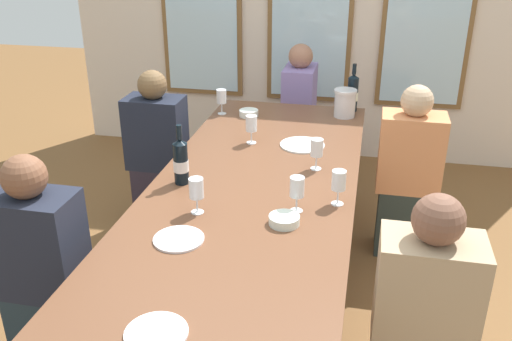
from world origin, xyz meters
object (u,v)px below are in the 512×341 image
at_px(white_plate_1, 156,333).
at_px(tasting_bowl_0, 249,113).
at_px(seated_person_2, 43,276).
at_px(seated_person_4, 299,116).
at_px(wine_glass_4, 317,149).
at_px(wine_glass_1, 339,181).
at_px(wine_glass_3, 297,189).
at_px(wine_glass_5, 251,124).
at_px(dining_table, 254,193).
at_px(wine_glass_2, 196,189).
at_px(wine_bottle_0, 353,93).
at_px(tasting_bowl_1, 284,220).
at_px(seated_person_0, 158,155).
at_px(seated_person_3, 421,329).
at_px(wine_glass_0, 221,97).
at_px(seated_person_1, 408,177).
at_px(white_plate_0, 302,145).
at_px(white_plate_2, 179,239).
at_px(wine_bottle_1, 181,161).
at_px(metal_pitcher, 345,103).

xyz_separation_m(white_plate_1, tasting_bowl_0, (-0.18, 2.22, 0.02)).
bearing_deg(seated_person_2, seated_person_4, 71.28).
bearing_deg(wine_glass_4, white_plate_1, -104.43).
xyz_separation_m(wine_glass_1, seated_person_4, (-0.44, 1.87, -0.34)).
distance_m(wine_glass_3, wine_glass_5, 0.89).
bearing_deg(dining_table, wine_glass_2, -117.37).
distance_m(wine_bottle_0, tasting_bowl_1, 1.70).
height_order(wine_glass_1, wine_glass_4, same).
bearing_deg(white_plate_1, seated_person_4, 88.53).
relative_size(seated_person_0, seated_person_3, 1.00).
bearing_deg(white_plate_1, tasting_bowl_1, 69.81).
bearing_deg(wine_glass_0, seated_person_1, -14.47).
bearing_deg(dining_table, seated_person_1, 40.78).
bearing_deg(white_plate_0, white_plate_2, -107.52).
bearing_deg(wine_glass_3, dining_table, 134.31).
distance_m(dining_table, wine_glass_1, 0.50).
relative_size(tasting_bowl_1, seated_person_1, 0.13).
xyz_separation_m(wine_bottle_0, tasting_bowl_1, (-0.21, -1.68, -0.11)).
xyz_separation_m(seated_person_0, seated_person_3, (1.64, -1.43, 0.00)).
xyz_separation_m(wine_bottle_1, wine_glass_5, (0.23, 0.62, 0.00)).
bearing_deg(seated_person_4, tasting_bowl_1, -84.05).
xyz_separation_m(tasting_bowl_1, wine_glass_3, (0.04, 0.13, 0.10)).
bearing_deg(white_plate_2, seated_person_3, -5.82).
distance_m(white_plate_0, wine_glass_0, 0.80).
distance_m(wine_bottle_0, seated_person_4, 0.69).
xyz_separation_m(dining_table, wine_bottle_0, (0.43, 1.29, 0.19)).
xyz_separation_m(white_plate_2, wine_glass_4, (0.49, 0.85, 0.11)).
distance_m(tasting_bowl_1, wine_glass_3, 0.17).
height_order(dining_table, wine_glass_1, wine_glass_1).
height_order(wine_glass_5, seated_person_2, seated_person_2).
xyz_separation_m(wine_glass_0, seated_person_4, (0.45, 0.68, -0.34)).
bearing_deg(white_plate_1, wine_glass_4, 75.57).
bearing_deg(metal_pitcher, white_plate_2, -108.14).
bearing_deg(metal_pitcher, seated_person_0, -159.71).
relative_size(wine_glass_3, seated_person_2, 0.16).
bearing_deg(seated_person_2, wine_bottle_0, 57.98).
distance_m(white_plate_2, tasting_bowl_1, 0.47).
distance_m(metal_pitcher, tasting_bowl_1, 1.56).
xyz_separation_m(dining_table, tasting_bowl_0, (-0.26, 1.02, 0.08)).
bearing_deg(seated_person_2, seated_person_0, 90.00).
bearing_deg(wine_bottle_1, wine_glass_2, -59.00).
bearing_deg(wine_glass_2, seated_person_0, 120.17).
distance_m(dining_table, white_plate_2, 0.65).
bearing_deg(tasting_bowl_0, white_plate_0, -47.17).
height_order(seated_person_0, seated_person_3, same).
height_order(wine_glass_5, seated_person_4, seated_person_4).
bearing_deg(white_plate_0, dining_table, -107.43).
bearing_deg(wine_bottle_0, wine_glass_5, -126.70).
distance_m(wine_glass_2, seated_person_4, 2.12).
relative_size(wine_glass_0, wine_glass_5, 1.00).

